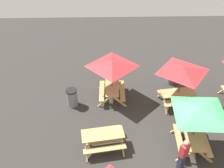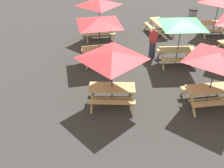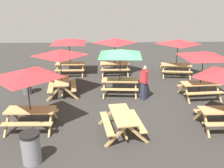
{
  "view_description": "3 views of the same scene",
  "coord_description": "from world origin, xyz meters",
  "px_view_note": "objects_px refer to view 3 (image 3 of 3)",
  "views": [
    {
      "loc": [
        6.9,
        -3.4,
        8.78
      ],
      "look_at": [
        -3.67,
        -3.11,
        0.9
      ],
      "focal_mm": 40.0,
      "sensor_mm": 36.0,
      "label": 1
    },
    {
      "loc": [
        4.37,
        11.04,
        6.32
      ],
      "look_at": [
        3.47,
        3.14,
        0.9
      ],
      "focal_mm": 40.0,
      "sensor_mm": 36.0,
      "label": 2
    },
    {
      "loc": [
        -0.91,
        -11.55,
        4.71
      ],
      "look_at": [
        -0.59,
        -0.78,
        0.9
      ],
      "focal_mm": 40.0,
      "sensor_mm": 36.0,
      "label": 3
    }
  ],
  "objects_px": {
    "picnic_table_0": "(27,78)",
    "trash_bin_gray": "(31,148)",
    "picnic_table_3": "(120,56)",
    "picnic_table_6": "(122,119)",
    "picnic_table_4": "(204,58)",
    "picnic_table_1": "(178,44)",
    "picnic_table_8": "(115,43)",
    "picnic_table_7": "(69,43)",
    "person_standing": "(144,82)",
    "picnic_table_5": "(60,56)",
    "potted_plant_0": "(26,81)"
  },
  "relations": [
    {
      "from": "picnic_table_0",
      "to": "picnic_table_6",
      "type": "relative_size",
      "value": 1.18
    },
    {
      "from": "picnic_table_0",
      "to": "picnic_table_7",
      "type": "distance_m",
      "value": 6.75
    },
    {
      "from": "picnic_table_1",
      "to": "picnic_table_8",
      "type": "height_order",
      "value": "same"
    },
    {
      "from": "picnic_table_1",
      "to": "picnic_table_7",
      "type": "distance_m",
      "value": 6.55
    },
    {
      "from": "picnic_table_5",
      "to": "trash_bin_gray",
      "type": "height_order",
      "value": "picnic_table_5"
    },
    {
      "from": "picnic_table_5",
      "to": "picnic_table_7",
      "type": "bearing_deg",
      "value": -7.49
    },
    {
      "from": "picnic_table_6",
      "to": "picnic_table_3",
      "type": "bearing_deg",
      "value": -10.76
    },
    {
      "from": "picnic_table_5",
      "to": "picnic_table_0",
      "type": "bearing_deg",
      "value": 162.41
    },
    {
      "from": "picnic_table_5",
      "to": "picnic_table_1",
      "type": "bearing_deg",
      "value": -74.01
    },
    {
      "from": "trash_bin_gray",
      "to": "person_standing",
      "type": "height_order",
      "value": "person_standing"
    },
    {
      "from": "picnic_table_0",
      "to": "picnic_table_6",
      "type": "bearing_deg",
      "value": -7.27
    },
    {
      "from": "picnic_table_8",
      "to": "potted_plant_0",
      "type": "height_order",
      "value": "picnic_table_8"
    },
    {
      "from": "picnic_table_3",
      "to": "person_standing",
      "type": "distance_m",
      "value": 1.71
    },
    {
      "from": "picnic_table_1",
      "to": "potted_plant_0",
      "type": "relative_size",
      "value": 1.92
    },
    {
      "from": "picnic_table_1",
      "to": "picnic_table_3",
      "type": "xyz_separation_m",
      "value": [
        -3.63,
        -2.9,
        0.0
      ]
    },
    {
      "from": "picnic_table_0",
      "to": "trash_bin_gray",
      "type": "xyz_separation_m",
      "value": [
        0.56,
        -2.09,
        -1.49
      ]
    },
    {
      "from": "picnic_table_0",
      "to": "trash_bin_gray",
      "type": "distance_m",
      "value": 2.63
    },
    {
      "from": "picnic_table_7",
      "to": "picnic_table_8",
      "type": "height_order",
      "value": "same"
    },
    {
      "from": "picnic_table_0",
      "to": "potted_plant_0",
      "type": "xyz_separation_m",
      "value": [
        -1.19,
        3.5,
        -1.31
      ]
    },
    {
      "from": "picnic_table_4",
      "to": "trash_bin_gray",
      "type": "distance_m",
      "value": 8.48
    },
    {
      "from": "picnic_table_3",
      "to": "picnic_table_7",
      "type": "distance_m",
      "value": 4.45
    },
    {
      "from": "picnic_table_5",
      "to": "person_standing",
      "type": "height_order",
      "value": "picnic_table_5"
    },
    {
      "from": "picnic_table_7",
      "to": "picnic_table_8",
      "type": "relative_size",
      "value": 1.21
    },
    {
      "from": "picnic_table_0",
      "to": "picnic_table_5",
      "type": "height_order",
      "value": "same"
    },
    {
      "from": "trash_bin_gray",
      "to": "potted_plant_0",
      "type": "relative_size",
      "value": 0.8
    },
    {
      "from": "picnic_table_6",
      "to": "potted_plant_0",
      "type": "xyz_separation_m",
      "value": [
        -4.55,
        3.99,
        0.12
      ]
    },
    {
      "from": "picnic_table_7",
      "to": "potted_plant_0",
      "type": "height_order",
      "value": "picnic_table_7"
    },
    {
      "from": "picnic_table_4",
      "to": "picnic_table_7",
      "type": "bearing_deg",
      "value": 144.73
    },
    {
      "from": "potted_plant_0",
      "to": "picnic_table_1",
      "type": "bearing_deg",
      "value": 18.22
    },
    {
      "from": "picnic_table_1",
      "to": "picnic_table_7",
      "type": "height_order",
      "value": "same"
    },
    {
      "from": "picnic_table_4",
      "to": "picnic_table_6",
      "type": "height_order",
      "value": "picnic_table_4"
    },
    {
      "from": "picnic_table_5",
      "to": "picnic_table_8",
      "type": "distance_m",
      "value": 4.34
    },
    {
      "from": "picnic_table_6",
      "to": "potted_plant_0",
      "type": "distance_m",
      "value": 6.05
    },
    {
      "from": "picnic_table_8",
      "to": "trash_bin_gray",
      "type": "xyz_separation_m",
      "value": [
        -2.82,
        -8.84,
        -1.49
      ]
    },
    {
      "from": "picnic_table_3",
      "to": "picnic_table_6",
      "type": "distance_m",
      "value": 4.09
    },
    {
      "from": "picnic_table_8",
      "to": "potted_plant_0",
      "type": "relative_size",
      "value": 1.92
    },
    {
      "from": "picnic_table_3",
      "to": "picnic_table_7",
      "type": "xyz_separation_m",
      "value": [
        -2.9,
        3.37,
        0.0
      ]
    },
    {
      "from": "picnic_table_5",
      "to": "picnic_table_8",
      "type": "xyz_separation_m",
      "value": [
        2.78,
        3.34,
        0.0
      ]
    },
    {
      "from": "picnic_table_0",
      "to": "person_standing",
      "type": "height_order",
      "value": "picnic_table_0"
    },
    {
      "from": "picnic_table_4",
      "to": "picnic_table_8",
      "type": "xyz_separation_m",
      "value": [
        -3.98,
        3.99,
        0.0
      ]
    },
    {
      "from": "picnic_table_1",
      "to": "picnic_table_7",
      "type": "bearing_deg",
      "value": -176.34
    },
    {
      "from": "picnic_table_8",
      "to": "picnic_table_1",
      "type": "bearing_deg",
      "value": -9.19
    },
    {
      "from": "picnic_table_4",
      "to": "picnic_table_5",
      "type": "bearing_deg",
      "value": 169.6
    },
    {
      "from": "picnic_table_1",
      "to": "picnic_table_8",
      "type": "bearing_deg",
      "value": -179.87
    },
    {
      "from": "picnic_table_4",
      "to": "picnic_table_5",
      "type": "xyz_separation_m",
      "value": [
        -6.75,
        0.65,
        0.0
      ]
    },
    {
      "from": "picnic_table_7",
      "to": "trash_bin_gray",
      "type": "bearing_deg",
      "value": -90.58
    },
    {
      "from": "picnic_table_5",
      "to": "potted_plant_0",
      "type": "height_order",
      "value": "picnic_table_5"
    },
    {
      "from": "picnic_table_6",
      "to": "person_standing",
      "type": "distance_m",
      "value": 3.35
    },
    {
      "from": "picnic_table_6",
      "to": "trash_bin_gray",
      "type": "distance_m",
      "value": 3.22
    },
    {
      "from": "picnic_table_0",
      "to": "picnic_table_7",
      "type": "bearing_deg",
      "value": 85.77
    }
  ]
}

